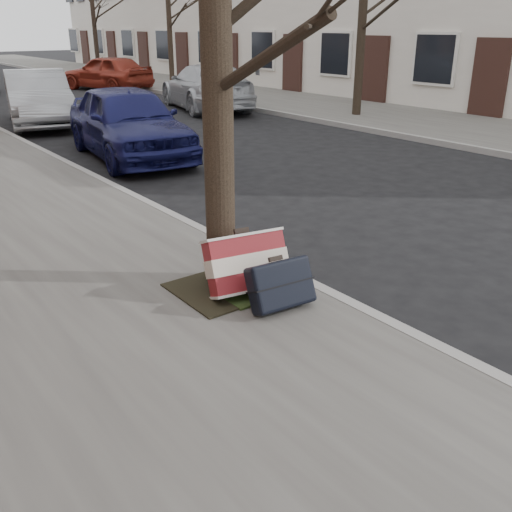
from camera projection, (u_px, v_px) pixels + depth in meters
ground at (463, 289)px, 5.55m from camera, size 120.00×120.00×0.00m
far_sidewalk at (234, 94)px, 20.97m from camera, size 4.00×70.00×0.12m
dirt_patch at (223, 288)px, 5.27m from camera, size 0.85×0.85×0.02m
suitcase_red at (247, 263)px, 5.13m from camera, size 0.79×0.52×0.56m
suitcase_navy at (281, 284)px, 4.85m from camera, size 0.61×0.39×0.45m
car_near_front at (128, 122)px, 10.83m from camera, size 2.16×4.20×1.37m
car_near_mid at (38, 98)px, 14.45m from camera, size 2.33×4.32×1.35m
car_far_front at (206, 87)px, 17.17m from camera, size 2.99×4.95×1.34m
car_far_back at (107, 72)px, 22.43m from camera, size 2.78×4.23×1.34m
tree_far_a at (362, 23)px, 14.78m from camera, size 0.23×0.23×4.65m
tree_far_b at (169, 22)px, 22.31m from camera, size 0.20×0.20×4.78m
tree_far_c at (94, 24)px, 27.88m from camera, size 0.21×0.21×4.64m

